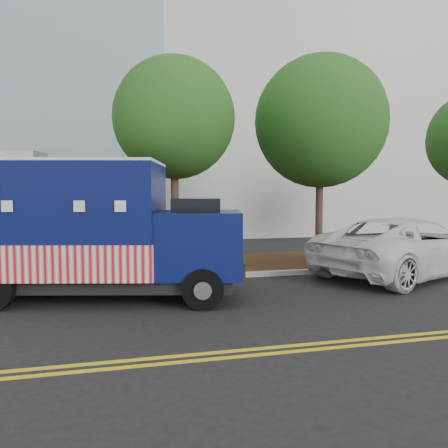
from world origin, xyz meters
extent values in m
plane|color=black|center=(0.00, 0.00, 0.00)|extent=(120.00, 120.00, 0.00)
cube|color=#9E9E99|center=(0.00, 1.40, 0.07)|extent=(120.00, 0.18, 0.15)
cube|color=black|center=(0.00, 3.50, 0.07)|extent=(120.00, 4.00, 0.15)
cube|color=gold|center=(0.00, -4.45, 0.01)|extent=(120.00, 0.10, 0.01)
cube|color=gold|center=(0.00, -4.70, 0.01)|extent=(120.00, 0.10, 0.01)
cube|color=silver|center=(2.00, 22.00, 15.00)|extent=(46.00, 20.00, 30.00)
cylinder|color=#38281C|center=(1.30, 3.04, 1.96)|extent=(0.26, 0.26, 3.92)
sphere|color=#234E16|center=(1.30, 3.04, 4.88)|extent=(3.86, 3.86, 3.86)
cylinder|color=#38281C|center=(6.45, 3.20, 1.92)|extent=(0.26, 0.26, 3.85)
sphere|color=#234E16|center=(6.45, 3.20, 5.00)|extent=(4.59, 4.59, 4.59)
cube|color=black|center=(-0.79, -0.28, 0.45)|extent=(6.27, 3.36, 0.30)
cube|color=#0A134B|center=(-1.72, -0.06, 1.92)|extent=(4.92, 3.42, 2.56)
cube|color=red|center=(-1.72, -0.06, 1.01)|extent=(4.98, 3.49, 0.80)
cube|color=white|center=(-1.72, -0.06, 3.22)|extent=(4.92, 3.42, 0.06)
cube|color=#B7B7BA|center=(-2.65, 0.16, 3.35)|extent=(1.03, 1.03, 0.23)
cube|color=#0A134B|center=(1.39, -0.80, 1.33)|extent=(2.40, 2.67, 1.49)
cube|color=black|center=(1.34, -0.79, 2.04)|extent=(1.52, 2.27, 0.69)
cube|color=black|center=(2.34, -1.03, 0.83)|extent=(0.58, 2.09, 0.32)
cube|color=#B7B7BA|center=(-1.11, 1.10, 1.97)|extent=(1.87, 0.49, 1.17)
cube|color=yellow|center=(-2.98, 1.55, 2.50)|extent=(1.25, 0.32, 0.48)
cylinder|color=black|center=(1.24, -1.88, 0.45)|extent=(0.94, 0.50, 0.89)
cylinder|color=black|center=(1.74, 0.23, 0.45)|extent=(0.94, 0.50, 0.89)
cylinder|color=black|center=(-2.61, 1.27, 0.45)|extent=(0.94, 0.50, 0.89)
imported|color=white|center=(8.01, 0.43, 0.89)|extent=(7.00, 5.00, 1.77)
camera|label=1|loc=(-0.57, -10.97, 2.50)|focal=35.00mm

